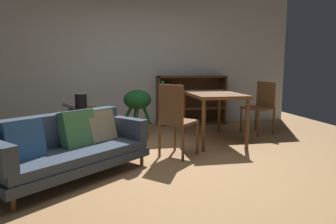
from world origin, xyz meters
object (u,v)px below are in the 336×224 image
(fabric_couch, at_px, (68,145))
(dining_chair_near, at_px, (261,104))
(potted_floor_plant, at_px, (137,106))
(dining_chair_far, at_px, (176,117))
(media_console, at_px, (82,126))
(open_laptop, at_px, (77,108))
(bookshelf, at_px, (187,101))
(dining_table, at_px, (213,98))
(desk_speaker, at_px, (81,103))

(fabric_couch, relative_size, dining_chair_near, 1.92)
(potted_floor_plant, bearing_deg, dining_chair_far, -75.80)
(media_console, bearing_deg, dining_chair_near, 0.79)
(media_console, height_order, open_laptop, open_laptop)
(potted_floor_plant, height_order, dining_chair_near, dining_chair_near)
(media_console, relative_size, dining_chair_far, 1.12)
(media_console, height_order, dining_chair_near, dining_chair_near)
(open_laptop, height_order, dining_chair_near, dining_chair_near)
(fabric_couch, bearing_deg, potted_floor_plant, 63.68)
(dining_chair_far, xyz_separation_m, bookshelf, (0.75, 2.36, -0.05))
(open_laptop, relative_size, dining_chair_far, 0.42)
(media_console, height_order, potted_floor_plant, potted_floor_plant)
(dining_chair_near, bearing_deg, fabric_couch, -151.88)
(media_console, distance_m, dining_chair_near, 3.19)
(dining_table, relative_size, dining_chair_far, 1.31)
(fabric_couch, height_order, media_console, fabric_couch)
(open_laptop, distance_m, dining_chair_near, 3.26)
(media_console, bearing_deg, dining_table, -9.52)
(desk_speaker, relative_size, dining_table, 0.22)
(desk_speaker, bearing_deg, fabric_couch, -91.72)
(open_laptop, xyz_separation_m, dining_chair_far, (1.40, -1.29, 0.01))
(media_console, relative_size, desk_speaker, 3.84)
(dining_table, bearing_deg, desk_speaker, 175.47)
(dining_chair_far, bearing_deg, dining_table, 45.67)
(fabric_couch, relative_size, potted_floor_plant, 2.22)
(media_console, xyz_separation_m, dining_chair_near, (3.18, 0.04, 0.29))
(fabric_couch, relative_size, bookshelf, 1.25)
(media_console, xyz_separation_m, desk_speaker, (0.02, -0.19, 0.41))
(desk_speaker, height_order, dining_table, desk_speaker)
(potted_floor_plant, height_order, dining_chair_far, dining_chair_far)
(open_laptop, xyz_separation_m, desk_speaker, (0.10, -0.31, 0.12))
(fabric_couch, distance_m, open_laptop, 1.80)
(fabric_couch, distance_m, dining_chair_near, 3.64)
(dining_chair_near, xyz_separation_m, bookshelf, (-1.11, 1.14, -0.03))
(dining_chair_far, distance_m, bookshelf, 2.48)
(potted_floor_plant, distance_m, bookshelf, 1.43)
(potted_floor_plant, bearing_deg, dining_chair_near, -6.47)
(media_console, xyz_separation_m, bookshelf, (2.07, 1.18, 0.25))
(dining_chair_near, height_order, bookshelf, bookshelf)
(bookshelf, bearing_deg, desk_speaker, -146.23)
(media_console, bearing_deg, open_laptop, 125.46)
(fabric_couch, bearing_deg, dining_chair_near, 28.12)
(dining_chair_far, bearing_deg, bookshelf, 72.30)
(open_laptop, distance_m, bookshelf, 2.40)
(potted_floor_plant, bearing_deg, open_laptop, -170.21)
(fabric_couch, distance_m, dining_table, 2.54)
(fabric_couch, xyz_separation_m, dining_table, (2.14, 1.32, 0.36))
(fabric_couch, height_order, dining_chair_near, dining_chair_near)
(dining_table, bearing_deg, open_laptop, 167.84)
(potted_floor_plant, height_order, dining_table, potted_floor_plant)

